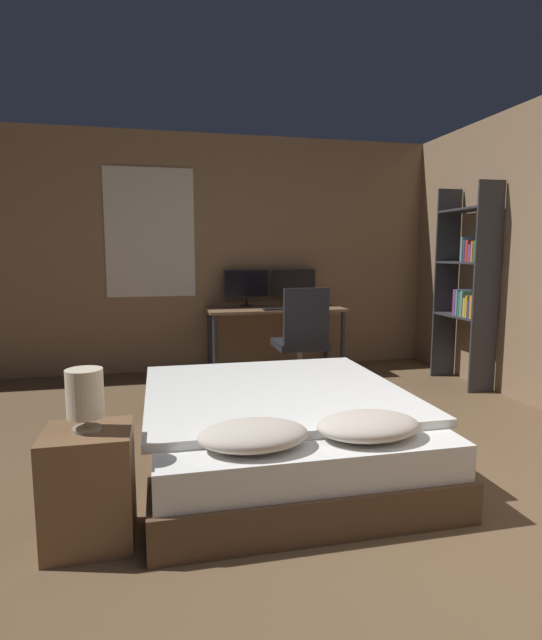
% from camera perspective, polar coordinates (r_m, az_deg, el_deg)
% --- Properties ---
extents(ground_plane, '(20.00, 20.00, 0.00)m').
position_cam_1_polar(ground_plane, '(2.46, 23.38, -26.68)').
color(ground_plane, brown).
extents(wall_back, '(12.00, 0.08, 2.70)m').
position_cam_1_polar(wall_back, '(5.98, -0.74, 7.56)').
color(wall_back, '#8E7051').
rests_on(wall_back, ground_plane).
extents(bed, '(1.68, 1.99, 0.54)m').
position_cam_1_polar(bed, '(3.33, 0.84, -12.18)').
color(bed, brown).
rests_on(bed, ground_plane).
extents(nightstand, '(0.40, 0.37, 0.55)m').
position_cam_1_polar(nightstand, '(2.61, -20.01, -17.45)').
color(nightstand, brown).
rests_on(nightstand, ground_plane).
extents(bedside_lamp, '(0.17, 0.17, 0.29)m').
position_cam_1_polar(bedside_lamp, '(2.46, -20.49, -7.98)').
color(bedside_lamp, gray).
rests_on(bedside_lamp, nightstand).
extents(desk, '(1.52, 0.67, 0.75)m').
position_cam_1_polar(desk, '(5.63, 0.44, 0.54)').
color(desk, '#846042').
rests_on(desk, ground_plane).
extents(monitor_left, '(0.52, 0.16, 0.42)m').
position_cam_1_polar(monitor_left, '(5.77, -2.81, 4.00)').
color(monitor_left, black).
rests_on(monitor_left, desk).
extents(monitor_right, '(0.52, 0.16, 0.42)m').
position_cam_1_polar(monitor_right, '(5.90, 2.61, 4.08)').
color(monitor_right, black).
rests_on(monitor_right, desk).
extents(keyboard, '(0.36, 0.13, 0.02)m').
position_cam_1_polar(keyboard, '(5.40, 1.00, 1.26)').
color(keyboard, black).
rests_on(keyboard, desk).
extents(computer_mouse, '(0.07, 0.05, 0.04)m').
position_cam_1_polar(computer_mouse, '(5.47, 3.74, 1.42)').
color(computer_mouse, black).
rests_on(computer_mouse, desk).
extents(office_chair, '(0.52, 0.52, 1.04)m').
position_cam_1_polar(office_chair, '(4.94, 3.50, -3.28)').
color(office_chair, black).
rests_on(office_chair, ground_plane).
extents(bookshelf, '(0.28, 0.71, 2.04)m').
position_cam_1_polar(bookshelf, '(5.46, 21.67, 4.13)').
color(bookshelf, '#333338').
rests_on(bookshelf, ground_plane).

